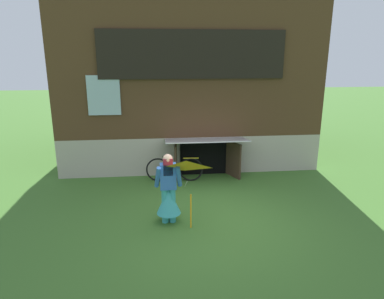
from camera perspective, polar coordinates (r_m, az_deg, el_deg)
ground_plane at (r=7.70m, az=2.46°, el=-11.66°), size 60.00×60.00×0.00m
log_house at (r=12.49m, az=-1.24°, el=11.85°), size 7.92×6.43×5.42m
person at (r=7.35m, az=-3.95°, el=-7.51°), size 0.61×0.52×1.54m
kite at (r=6.64m, az=-0.96°, el=-5.07°), size 0.87×1.00×1.41m
bicycle_yellow at (r=9.78m, az=-2.95°, el=-3.29°), size 1.63×0.17×0.74m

